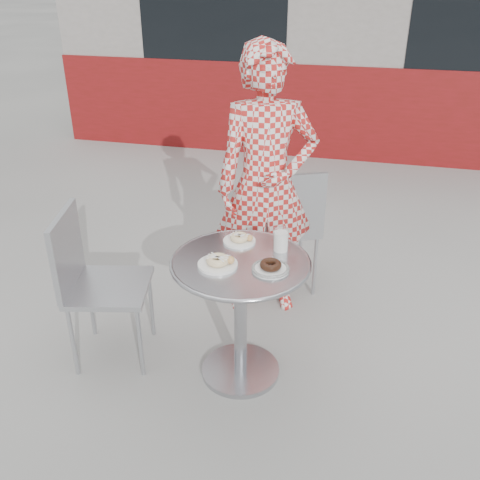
% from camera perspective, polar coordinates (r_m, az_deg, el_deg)
% --- Properties ---
extents(ground, '(60.00, 60.00, 0.00)m').
position_cam_1_polar(ground, '(2.99, 0.42, -13.35)').
color(ground, '#A8A6A0').
rests_on(ground, ground).
extents(storefront, '(6.02, 4.55, 3.00)m').
position_cam_1_polar(storefront, '(7.79, 10.79, 23.70)').
color(storefront, gray).
rests_on(storefront, ground).
extents(bistro_table, '(0.68, 0.68, 0.69)m').
position_cam_1_polar(bistro_table, '(2.64, 0.06, -5.39)').
color(bistro_table, silver).
rests_on(bistro_table, ground).
extents(chair_far, '(0.54, 0.54, 0.86)m').
position_cam_1_polar(chair_far, '(3.55, 4.60, -1.02)').
color(chair_far, '#ACAEB4').
rests_on(chair_far, ground).
extents(chair_left, '(0.49, 0.49, 0.86)m').
position_cam_1_polar(chair_left, '(3.00, -13.64, -7.69)').
color(chair_left, '#ACAEB4').
rests_on(chair_left, ground).
extents(seated_person, '(0.68, 0.56, 1.61)m').
position_cam_1_polar(seated_person, '(3.11, 2.82, 5.83)').
color(seated_person, red).
rests_on(seated_person, ground).
extents(plate_far, '(0.17, 0.17, 0.04)m').
position_cam_1_polar(plate_far, '(2.71, -0.01, 0.12)').
color(plate_far, white).
rests_on(plate_far, bistro_table).
extents(plate_near, '(0.19, 0.19, 0.05)m').
position_cam_1_polar(plate_near, '(2.51, -2.32, -2.35)').
color(plate_near, white).
rests_on(plate_near, bistro_table).
extents(plate_checker, '(0.18, 0.18, 0.05)m').
position_cam_1_polar(plate_checker, '(2.48, 3.28, -2.94)').
color(plate_checker, white).
rests_on(plate_checker, bistro_table).
extents(milk_cup, '(0.08, 0.08, 0.12)m').
position_cam_1_polar(milk_cup, '(2.63, 4.38, -0.03)').
color(milk_cup, white).
rests_on(milk_cup, bistro_table).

